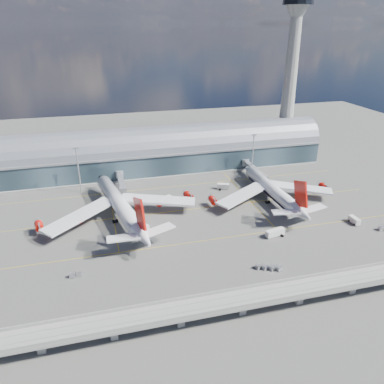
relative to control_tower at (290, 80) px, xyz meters
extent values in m
plane|color=#474744|center=(-85.00, -83.00, -51.64)|extent=(500.00, 500.00, 0.00)
cube|color=gold|center=(-85.00, -93.00, -51.63)|extent=(200.00, 0.25, 0.01)
cube|color=gold|center=(-85.00, -63.00, -51.63)|extent=(200.00, 0.25, 0.01)
cube|color=gold|center=(-85.00, -33.00, -51.63)|extent=(200.00, 0.25, 0.01)
cube|color=gold|center=(-120.00, -53.00, -51.63)|extent=(0.25, 80.00, 0.01)
cube|color=gold|center=(-50.00, -53.00, -51.63)|extent=(0.25, 80.00, 0.01)
cube|color=#202D35|center=(-85.00, -5.00, -44.64)|extent=(200.00, 28.00, 14.00)
cylinder|color=slate|center=(-85.00, -5.00, -37.64)|extent=(200.00, 28.00, 28.00)
cube|color=gray|center=(-85.00, -19.00, -37.64)|extent=(200.00, 1.00, 1.20)
cube|color=gray|center=(-85.00, -5.00, -51.04)|extent=(200.00, 30.00, 1.20)
cube|color=gray|center=(0.00, 0.00, -47.64)|extent=(18.00, 18.00, 8.00)
cone|color=gray|center=(0.00, 0.00, -6.64)|extent=(10.00, 10.00, 90.00)
cone|color=gray|center=(0.00, 0.00, 40.36)|extent=(16.00, 16.00, 8.00)
cylinder|color=black|center=(0.00, 0.00, 45.36)|extent=(18.00, 18.00, 5.00)
cube|color=gray|center=(-85.00, -138.00, -46.14)|extent=(220.00, 8.50, 1.20)
cube|color=gray|center=(-85.00, -142.00, -45.04)|extent=(220.00, 0.40, 1.20)
cube|color=gray|center=(-85.00, -134.00, -45.04)|extent=(220.00, 0.40, 1.20)
cube|color=gray|center=(-85.00, -139.50, -45.49)|extent=(220.00, 0.12, 0.12)
cube|color=gray|center=(-85.00, -136.50, -45.49)|extent=(220.00, 0.12, 0.12)
cube|color=gray|center=(-145.00, -138.00, -49.14)|extent=(2.20, 2.20, 5.00)
cube|color=gray|center=(-125.00, -138.00, -49.14)|extent=(2.20, 2.20, 5.00)
cube|color=gray|center=(-105.00, -138.00, -49.14)|extent=(2.20, 2.20, 5.00)
cube|color=gray|center=(-85.00, -138.00, -49.14)|extent=(2.20, 2.20, 5.00)
cube|color=gray|center=(-65.00, -138.00, -49.14)|extent=(2.20, 2.20, 5.00)
cube|color=gray|center=(-45.00, -138.00, -49.14)|extent=(2.20, 2.20, 5.00)
cylinder|color=gray|center=(-135.00, -28.00, -39.14)|extent=(0.70, 0.70, 25.00)
cube|color=gray|center=(-135.00, -28.00, -26.44)|extent=(3.00, 0.40, 1.00)
cylinder|color=gray|center=(-35.00, -28.00, -39.14)|extent=(0.70, 0.70, 25.00)
cube|color=gray|center=(-35.00, -28.00, -26.44)|extent=(3.00, 0.40, 1.00)
cylinder|color=white|center=(-116.89, -62.15, -44.73)|extent=(18.46, 59.38, 7.13)
cone|color=white|center=(-123.27, -29.87, -44.73)|extent=(8.73, 10.13, 7.13)
cone|color=white|center=(-110.08, -96.61, -43.83)|extent=(9.59, 14.51, 7.13)
cube|color=red|center=(-110.73, -93.33, -35.03)|extent=(3.35, 13.23, 14.76)
cube|color=white|center=(-134.77, -67.95, -45.62)|extent=(33.49, 29.62, 2.88)
cube|color=white|center=(-98.16, -60.71, -45.62)|extent=(36.98, 18.93, 2.88)
cylinder|color=red|center=(-135.88, -65.90, -47.62)|extent=(4.58, 6.16, 3.57)
cylinder|color=red|center=(-152.15, -69.12, -47.62)|extent=(4.58, 6.16, 3.57)
cylinder|color=red|center=(-97.91, -58.39, -47.62)|extent=(4.58, 6.16, 3.57)
cylinder|color=red|center=(-81.64, -55.18, -47.62)|extent=(4.58, 6.16, 3.57)
cylinder|color=gray|center=(-120.94, -41.70, -49.96)|extent=(0.56, 0.56, 3.34)
cylinder|color=gray|center=(-119.53, -67.21, -49.96)|extent=(0.67, 0.67, 3.34)
cylinder|color=gray|center=(-112.53, -65.83, -49.96)|extent=(0.67, 0.67, 3.34)
cylinder|color=black|center=(-119.53, -67.21, -51.02)|extent=(2.73, 2.12, 1.67)
cylinder|color=black|center=(-112.53, -65.83, -51.02)|extent=(2.73, 2.12, 1.67)
cylinder|color=white|center=(-39.05, -62.03, -45.42)|extent=(7.05, 51.05, 6.11)
cone|color=white|center=(-39.58, -33.41, -45.42)|extent=(6.26, 8.54, 6.11)
cone|color=white|center=(-38.48, -92.77, -44.58)|extent=(6.34, 12.75, 6.11)
cube|color=red|center=(-38.54, -89.61, -36.57)|extent=(0.97, 12.61, 13.95)
cube|color=white|center=(-55.51, -64.44, -46.26)|extent=(31.87, 22.80, 2.61)
cube|color=white|center=(-22.52, -63.84, -46.26)|extent=(32.15, 21.91, 2.61)
cylinder|color=black|center=(-39.05, -62.03, -47.10)|extent=(6.04, 45.81, 5.19)
cylinder|color=red|center=(-56.16, -62.35, -48.16)|extent=(3.47, 5.33, 3.37)
cylinder|color=red|center=(-70.82, -62.62, -48.16)|extent=(3.47, 5.33, 3.37)
cylinder|color=red|center=(-21.95, -61.72, -48.16)|extent=(3.47, 5.33, 3.37)
cylinder|color=red|center=(-7.28, -61.45, -48.16)|extent=(3.47, 5.33, 3.37)
cylinder|color=gray|center=(-39.38, -44.07, -50.06)|extent=(0.53, 0.53, 3.16)
cylinder|color=gray|center=(-42.34, -66.31, -50.06)|extent=(0.63, 0.63, 3.16)
cylinder|color=gray|center=(-35.60, -66.18, -50.06)|extent=(0.63, 0.63, 3.16)
cylinder|color=black|center=(-42.34, -66.31, -51.06)|extent=(2.35, 1.62, 1.58)
cylinder|color=black|center=(-35.60, -66.18, -51.06)|extent=(2.35, 1.62, 1.58)
cube|color=gray|center=(-113.39, -31.00, -46.44)|extent=(3.00, 24.00, 3.00)
cube|color=gray|center=(-113.39, -43.00, -46.44)|extent=(3.60, 3.60, 3.40)
cylinder|color=gray|center=(-113.39, -19.00, -46.44)|extent=(4.40, 4.40, 4.00)
cylinder|color=gray|center=(-113.39, -43.00, -49.94)|extent=(0.50, 0.50, 3.40)
cylinder|color=black|center=(-113.39, -43.00, -51.29)|extent=(1.40, 0.80, 0.80)
cube|color=gray|center=(-35.55, -33.00, -46.44)|extent=(3.00, 28.00, 3.00)
cube|color=gray|center=(-35.55, -47.00, -46.44)|extent=(3.60, 3.60, 3.40)
cylinder|color=gray|center=(-35.55, -19.00, -46.44)|extent=(4.40, 4.40, 4.00)
cylinder|color=gray|center=(-35.55, -47.00, -49.94)|extent=(0.50, 0.50, 3.40)
cylinder|color=black|center=(-35.55, -47.00, -51.29)|extent=(1.40, 0.80, 0.80)
cube|color=silver|center=(-107.80, -76.16, -50.18)|extent=(4.95, 6.60, 2.37)
cylinder|color=black|center=(-106.80, -74.38, -51.23)|extent=(2.39, 1.83, 0.82)
cylinder|color=black|center=(-108.80, -77.94, -51.23)|extent=(2.39, 1.83, 0.82)
cube|color=silver|center=(-110.30, -81.60, -49.93)|extent=(5.84, 4.90, 2.78)
cylinder|color=black|center=(-108.85, -80.70, -51.16)|extent=(2.22, 2.78, 0.96)
cylinder|color=black|center=(-111.76, -82.50, -51.16)|extent=(2.22, 2.78, 0.96)
cube|color=silver|center=(-53.48, -97.19, -49.88)|extent=(9.09, 4.30, 2.85)
cylinder|color=black|center=(-50.74, -97.78, -51.14)|extent=(1.54, 2.88, 0.99)
cylinder|color=black|center=(-56.22, -96.60, -51.14)|extent=(1.54, 2.88, 0.99)
cube|color=silver|center=(-12.89, -96.04, -49.99)|extent=(2.41, 6.19, 2.68)
cylinder|color=black|center=(-12.88, -94.07, -51.17)|extent=(2.58, 0.94, 0.93)
cylinder|color=black|center=(-12.90, -98.02, -51.17)|extent=(2.58, 0.94, 0.93)
cube|color=silver|center=(-90.23, -51.38, -50.09)|extent=(4.01, 5.30, 2.51)
cylinder|color=black|center=(-89.59, -49.97, -51.20)|extent=(2.55, 1.79, 0.87)
cylinder|color=black|center=(-90.87, -52.78, -51.20)|extent=(2.55, 1.79, 0.87)
cube|color=silver|center=(-58.56, -43.36, -49.89)|extent=(7.00, 4.73, 2.83)
cylinder|color=black|center=(-56.61, -42.59, -51.15)|extent=(1.91, 2.90, 0.98)
cylinder|color=black|center=(-60.51, -44.12, -51.15)|extent=(1.91, 2.90, 0.98)
cube|color=gray|center=(-137.66, -105.09, -51.40)|extent=(2.41, 1.77, 0.28)
cube|color=#AAAAAF|center=(-137.66, -105.09, -50.66)|extent=(2.03, 1.63, 1.40)
cube|color=gray|center=(-135.25, -104.78, -51.40)|extent=(2.41, 1.77, 0.28)
cube|color=#AAAAAF|center=(-135.25, -104.78, -50.66)|extent=(2.03, 1.63, 1.40)
cube|color=gray|center=(-70.03, -117.26, -51.39)|extent=(2.80, 2.40, 0.30)
cube|color=#AAAAAF|center=(-70.03, -117.26, -50.60)|extent=(2.40, 2.15, 1.48)
cube|color=gray|center=(-67.68, -118.29, -51.39)|extent=(2.80, 2.40, 0.30)
cube|color=#AAAAAF|center=(-67.68, -118.29, -50.60)|extent=(2.40, 2.15, 1.48)
cube|color=gray|center=(-65.33, -119.32, -51.39)|extent=(2.80, 2.40, 0.30)
cube|color=#AAAAAF|center=(-65.33, -119.32, -50.60)|extent=(2.40, 2.15, 1.48)
cube|color=gray|center=(-62.98, -120.35, -51.39)|extent=(2.80, 2.40, 0.30)
cube|color=#AAAAAF|center=(-62.98, -120.35, -50.60)|extent=(2.40, 2.15, 1.48)
cube|color=gray|center=(-5.43, -104.68, -51.36)|extent=(2.81, 2.04, 0.33)
cube|color=#AAAAAF|center=(-5.43, -104.68, -50.49)|extent=(2.36, 1.88, 1.64)
camera|label=1|loc=(-123.97, -223.66, 32.54)|focal=35.00mm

